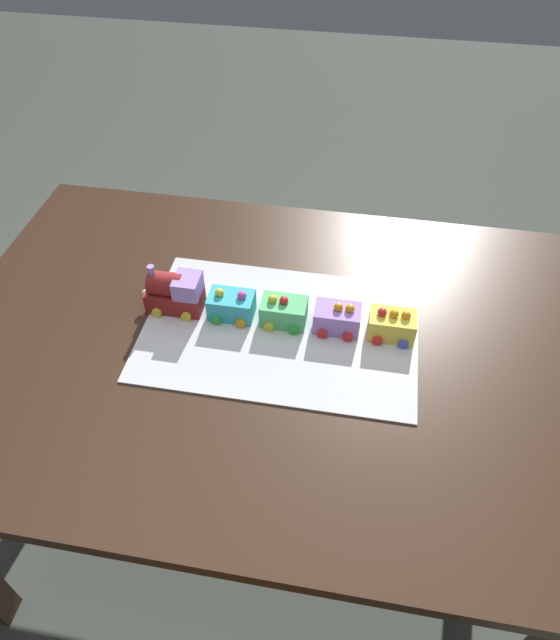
{
  "coord_description": "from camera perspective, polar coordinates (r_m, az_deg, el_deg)",
  "views": [
    {
      "loc": [
        0.19,
        -0.82,
        1.66
      ],
      "look_at": [
        0.04,
        0.03,
        0.77
      ],
      "focal_mm": 32.16,
      "sensor_mm": 36.0,
      "label": 1
    }
  ],
  "objects": [
    {
      "name": "cake_car_gondola_mint_green",
      "position": [
        1.26,
        0.36,
        0.86
      ],
      "size": [
        0.1,
        0.08,
        0.07
      ],
      "color": "#59CC7A",
      "rests_on": "cake_board"
    },
    {
      "name": "cake_board",
      "position": [
        1.26,
        0.0,
        -1.01
      ],
      "size": [
        0.6,
        0.4,
        0.0
      ],
      "primitive_type": "cube",
      "color": "silver",
      "rests_on": "dining_table"
    },
    {
      "name": "cake_car_caboose_lemon",
      "position": [
        1.25,
        11.08,
        -0.45
      ],
      "size": [
        0.1,
        0.08,
        0.07
      ],
      "color": "#F4E04C",
      "rests_on": "cake_board"
    },
    {
      "name": "ground_plane",
      "position": [
        1.86,
        -1.35,
        -17.38
      ],
      "size": [
        8.0,
        8.0,
        0.0
      ],
      "primitive_type": "plane",
      "color": "#474C44"
    },
    {
      "name": "cake_car_hopper_turquoise",
      "position": [
        1.28,
        -4.84,
        1.49
      ],
      "size": [
        0.1,
        0.08,
        0.07
      ],
      "color": "#38B7C6",
      "rests_on": "cake_board"
    },
    {
      "name": "cake_locomotive",
      "position": [
        1.3,
        -10.44,
        2.73
      ],
      "size": [
        0.14,
        0.08,
        0.12
      ],
      "color": "maroon",
      "rests_on": "cake_board"
    },
    {
      "name": "dining_table",
      "position": [
        1.33,
        -1.81,
        -4.94
      ],
      "size": [
        1.4,
        1.0,
        0.74
      ],
      "color": "#382316",
      "rests_on": "ground"
    },
    {
      "name": "cake_car_flatbed_lavender",
      "position": [
        1.25,
        5.74,
        0.19
      ],
      "size": [
        0.1,
        0.08,
        0.07
      ],
      "color": "#AD84E0",
      "rests_on": "cake_board"
    }
  ]
}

